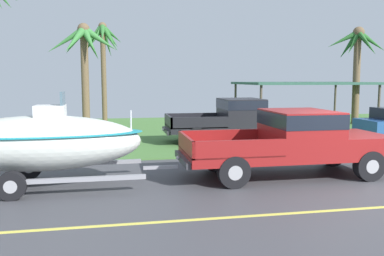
# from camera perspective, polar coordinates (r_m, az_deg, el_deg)

# --- Properties ---
(ground) EXTENTS (36.00, 22.00, 0.11)m
(ground) POSITION_cam_1_polar(r_m,az_deg,el_deg) (18.55, 8.05, -1.34)
(ground) COLOR #424247
(pickup_truck_towing) EXTENTS (5.83, 2.14, 1.80)m
(pickup_truck_towing) POSITION_cam_1_polar(r_m,az_deg,el_deg) (11.37, 14.83, -1.52)
(pickup_truck_towing) COLOR maroon
(pickup_truck_towing) RESTS_ON ground
(boat_on_trailer) EXTENTS (6.07, 2.16, 2.35)m
(boat_on_trailer) POSITION_cam_1_polar(r_m,az_deg,el_deg) (10.40, -20.76, -1.95)
(boat_on_trailer) COLOR gray
(boat_on_trailer) RESTS_ON ground
(parked_pickup_background) EXTENTS (5.64, 2.00, 1.84)m
(parked_pickup_background) POSITION_cam_1_polar(r_m,az_deg,el_deg) (16.88, 6.82, 1.40)
(parked_pickup_background) COLOR black
(parked_pickup_background) RESTS_ON ground
(carport_awning) EXTENTS (7.62, 5.17, 2.47)m
(carport_awning) POSITION_cam_1_polar(r_m,az_deg,el_deg) (25.48, 15.51, 6.08)
(carport_awning) COLOR #4C4238
(carport_awning) RESTS_ON ground
(palm_tree_near_right) EXTENTS (3.72, 3.21, 5.62)m
(palm_tree_near_right) POSITION_cam_1_polar(r_m,az_deg,el_deg) (25.29, 22.42, 9.88)
(palm_tree_near_right) COLOR brown
(palm_tree_near_right) RESTS_ON ground
(palm_tree_mid) EXTENTS (3.30, 3.21, 5.18)m
(palm_tree_mid) POSITION_cam_1_polar(r_m,az_deg,el_deg) (19.21, -15.12, 10.44)
(palm_tree_mid) COLOR brown
(palm_tree_mid) RESTS_ON ground
(palm_tree_far_left) EXTENTS (2.53, 3.18, 5.79)m
(palm_tree_far_left) POSITION_cam_1_polar(r_m,az_deg,el_deg) (23.37, -12.72, 11.58)
(palm_tree_far_left) COLOR brown
(palm_tree_far_left) RESTS_ON ground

